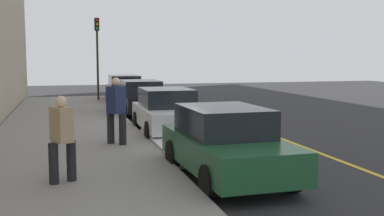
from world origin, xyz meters
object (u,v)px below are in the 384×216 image
at_px(parked_car_white, 167,111).
at_px(pedestrian_tan_coat, 62,136).
at_px(parked_car_green, 226,143).
at_px(parked_car_red, 125,89).
at_px(traffic_light_pole, 97,45).
at_px(parked_car_black, 141,98).
at_px(pedestrian_navy_coat, 116,109).

bearing_deg(parked_car_white, pedestrian_tan_coat, -29.23).
bearing_deg(parked_car_green, parked_car_red, -179.96).
relative_size(parked_car_white, traffic_light_pole, 0.92).
height_order(parked_car_red, pedestrian_tan_coat, pedestrian_tan_coat).
relative_size(parked_car_green, pedestrian_tan_coat, 2.52).
relative_size(parked_car_red, parked_car_white, 1.10).
distance_m(parked_car_black, parked_car_white, 5.54).
height_order(parked_car_red, parked_car_black, same).
bearing_deg(parked_car_black, pedestrian_tan_coat, -16.19).
bearing_deg(traffic_light_pole, pedestrian_navy_coat, -1.86).
bearing_deg(parked_car_white, parked_car_red, -179.89).
bearing_deg(pedestrian_tan_coat, parked_car_red, 169.11).
bearing_deg(pedestrian_navy_coat, parked_car_white, 139.02).
bearing_deg(traffic_light_pole, parked_car_green, 4.69).
bearing_deg(pedestrian_navy_coat, parked_car_red, 172.05).
height_order(parked_car_black, traffic_light_pole, traffic_light_pole).
relative_size(parked_car_red, traffic_light_pole, 1.01).
distance_m(parked_car_green, traffic_light_pole, 17.92).
distance_m(parked_car_white, pedestrian_tan_coat, 6.89).
distance_m(parked_car_red, parked_car_white, 11.35).
bearing_deg(pedestrian_tan_coat, parked_car_black, 163.81).
height_order(pedestrian_tan_coat, traffic_light_pole, traffic_light_pole).
bearing_deg(parked_car_green, parked_car_white, 179.91).
bearing_deg(parked_car_red, pedestrian_tan_coat, -10.89).
bearing_deg(traffic_light_pole, parked_car_black, 13.23).
bearing_deg(pedestrian_navy_coat, pedestrian_tan_coat, -20.81).
distance_m(parked_car_red, parked_car_black, 5.81).
xyz_separation_m(parked_car_red, parked_car_white, (11.35, 0.02, -0.00)).
distance_m(parked_car_red, pedestrian_tan_coat, 17.68).
distance_m(parked_car_black, traffic_light_pole, 6.82).
distance_m(pedestrian_navy_coat, traffic_light_pole, 14.10).
relative_size(parked_car_green, pedestrian_navy_coat, 2.29).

